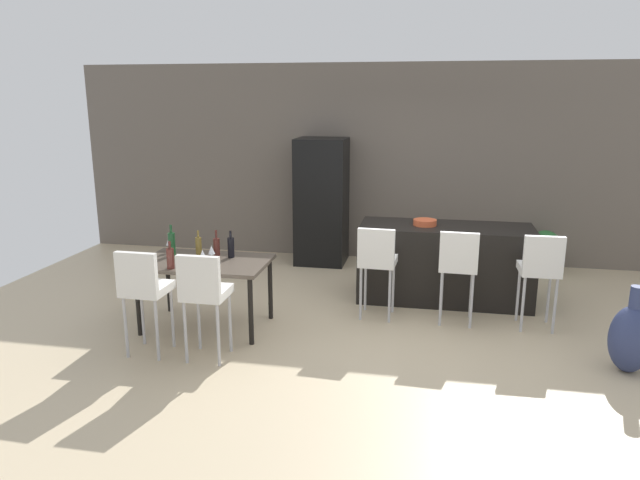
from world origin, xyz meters
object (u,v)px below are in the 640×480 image
Objects in this scene: bar_chair_left at (377,258)px; wine_glass_right at (211,250)px; refrigerator at (322,201)px; bar_chair_right at (540,267)px; fruit_bowl at (425,222)px; dining_chair_near at (143,286)px; bar_chair_middle at (458,262)px; dining_table at (205,267)px; potted_plant at (545,248)px; wine_bottle_inner at (172,243)px; wine_bottle_near at (231,247)px; wine_bottle_corner at (170,258)px; wine_glass_middle at (169,241)px; kitchen_island at (445,263)px; wine_bottle_end at (217,247)px; wine_glass_left at (203,255)px; wine_bottle_far at (199,247)px; floor_vase at (631,338)px; dining_chair_far at (204,290)px.

bar_chair_left is 1.79m from wine_glass_right.
wine_glass_right is at bearing -103.29° from refrigerator.
fruit_bowl is at bearing 147.50° from bar_chair_right.
dining_chair_near is (-2.06, -1.38, 0.00)m from bar_chair_left.
bar_chair_middle reaches higher than dining_table.
potted_plant is (1.64, 1.35, -0.59)m from fruit_bowl.
fruit_bowl reaches higher than potted_plant.
wine_bottle_inner is at bearing 97.99° from dining_chair_near.
refrigerator is (0.51, 2.54, 0.07)m from wine_bottle_near.
dining_table is 4.72× the size of wine_bottle_corner.
wine_bottle_corner is (-0.46, -0.52, -0.00)m from wine_bottle_near.
kitchen_island is at bearing 20.45° from wine_glass_middle.
wine_bottle_end is 0.34m from wine_glass_left.
wine_bottle_far reaches higher than dining_table.
dining_chair_near is 0.48m from wine_bottle_corner.
wine_bottle_corner is 1.62× the size of wine_glass_left.
kitchen_island is 1.26m from bar_chair_right.
wine_glass_left is (-0.02, -0.34, 0.01)m from wine_bottle_end.
wine_bottle_near is (-2.40, -0.41, 0.16)m from bar_chair_middle.
wine_glass_middle is at bearing 173.56° from floor_vase.
bar_chair_right is at bearing -0.00° from bar_chair_middle.
wine_bottle_corner is 1.62× the size of wine_glass_middle.
kitchen_island is 2.32m from floor_vase.
wine_bottle_end is at bearing -0.13° from wine_bottle_inner.
wine_bottle_corner is (-0.23, -0.33, 0.18)m from dining_table.
wine_glass_middle is 0.28× the size of potted_plant.
refrigerator is 6.62× the size of fruit_bowl.
wine_bottle_near reaches higher than floor_vase.
wine_glass_left and wine_glass_right have the same top height.
kitchen_island is at bearing -135.95° from potted_plant.
dining_chair_near reaches higher than wine_glass_middle.
wine_bottle_near is 1.68× the size of wine_glass_right.
bar_chair_middle reaches higher than wine_glass_middle.
wine_glass_left is at bearing -60.69° from wine_bottle_far.
wine_bottle_far is (-0.10, 0.09, 0.19)m from dining_table.
potted_plant is at bearing 34.87° from dining_table.
potted_plant is at bearing 44.17° from dining_chair_far.
wine_bottle_near is 0.66m from wine_bottle_inner.
dining_chair_near is at bearing -146.31° from bar_chair_left.
dining_table is 0.49m from wine_bottle_inner.
kitchen_island is 3.09m from dining_chair_far.
dining_chair_near is 6.03× the size of wine_glass_right.
wine_bottle_corner reaches higher than wine_glass_left.
wine_glass_right is at bearing -30.01° from wine_bottle_far.
wine_glass_middle is 4.70m from floor_vase.
refrigerator is (1.16, 2.59, 0.05)m from wine_bottle_inner.
bar_chair_middle is at bearing 25.13° from dining_chair_near.
dining_chair_near is 1.69× the size of potted_plant.
wine_bottle_far is 1.73× the size of wine_glass_left.
floor_vase is (4.13, -0.28, -0.35)m from dining_table.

